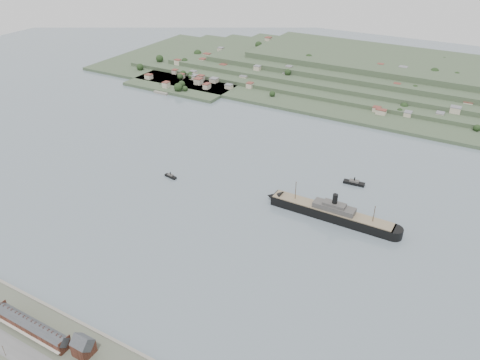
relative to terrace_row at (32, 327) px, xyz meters
The scene contains 8 objects.
ground 168.46m from the terrace_row, 86.59° to the left, with size 1400.00×1400.00×0.00m, color slate.
terrace_row is the anchor object (origin of this frame).
gabled_building 37.74m from the terrace_row, ahead, with size 10.40×10.18×14.09m.
far_peninsula 562.42m from the terrace_row, 86.14° to the left, with size 760.00×309.00×30.00m.
steamship 228.94m from the terrace_row, 62.00° to the left, with size 115.93×14.52×27.83m.
tugboat 196.62m from the terrace_row, 102.83° to the left, with size 13.34×5.40×5.83m.
ferry_west 447.19m from the terrace_row, 118.49° to the left, with size 16.73×9.00×6.05m.
ferry_east 286.62m from the terrace_row, 67.36° to the left, with size 19.68×7.05×7.23m.
Camera 1 is at (191.50, -276.18, 218.10)m, focal length 35.00 mm.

